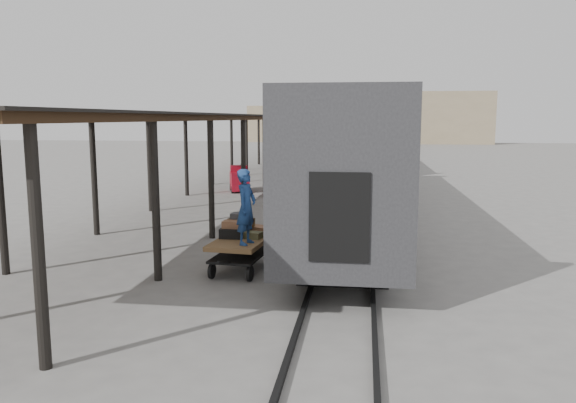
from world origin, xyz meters
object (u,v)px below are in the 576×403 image
(baggage_cart, at_px, (243,246))
(luggage_tug, at_px, (239,180))
(pedestrian, at_px, (243,176))
(porter, at_px, (246,207))

(baggage_cart, relative_size, luggage_tug, 1.39)
(baggage_cart, xyz_separation_m, pedestrian, (-3.66, 16.74, 0.12))
(baggage_cart, xyz_separation_m, luggage_tug, (-3.61, 15.64, -0.00))
(porter, bearing_deg, pedestrian, 27.20)
(luggage_tug, relative_size, porter, 0.96)
(porter, height_order, pedestrian, porter)
(baggage_cart, distance_m, luggage_tug, 16.05)
(luggage_tug, distance_m, pedestrian, 1.11)
(baggage_cart, height_order, pedestrian, pedestrian)
(luggage_tug, distance_m, porter, 16.78)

